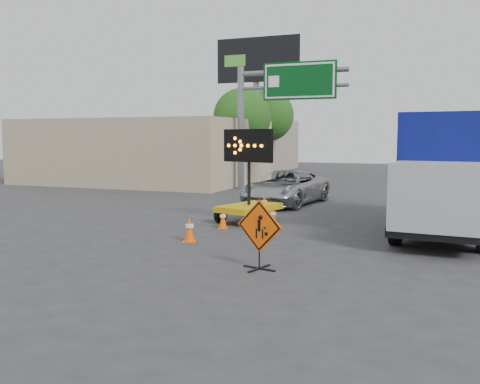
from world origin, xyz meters
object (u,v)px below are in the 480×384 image
Objects in this scene: arrow_board at (249,202)px; pickup_truck at (286,188)px; construction_sign at (259,233)px; box_truck at (449,180)px.

pickup_truck is at bearing 108.84° from arrow_board.
construction_sign is at bearing -50.94° from arrow_board.
construction_sign is 7.51m from box_truck.
box_truck reaches higher than pickup_truck.
construction_sign is 11.54m from pickup_truck.
pickup_truck is (-0.23, 5.13, 0.03)m from arrow_board.
construction_sign is at bearing -116.22° from box_truck.
pickup_truck is 8.20m from box_truck.
box_truck is at bearing -29.70° from pickup_truck.
box_truck is (6.37, 0.34, 0.92)m from arrow_board.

